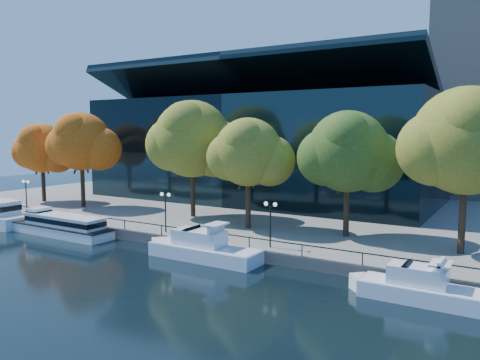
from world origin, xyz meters
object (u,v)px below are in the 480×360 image
Objects in this scene: tree_5 at (468,143)px; lamp_1 at (165,203)px; tree_1 at (82,143)px; lamp_0 at (26,189)px; lamp_2 at (270,214)px; tree_2 at (193,141)px; tree_4 at (349,153)px; tour_boat at (60,224)px; cruiser_near at (200,247)px; tree_0 at (42,149)px; tree_3 at (249,154)px; cruiser_far at (418,287)px.

lamp_1 is at bearing -166.57° from tree_5.
tree_1 is 0.92× the size of tree_5.
lamp_0 is 1.00× the size of lamp_2.
tree_4 is at bearing -2.17° from tree_2.
cruiser_near is (18.60, 0.18, -0.11)m from tour_boat.
cruiser_near is 37.63m from tree_0.
tree_3 is at bearing 44.03° from lamp_1.
tour_boat is 11.84m from lamp_0.
lamp_2 is at bearing 8.42° from tour_boat.
lamp_0 is (-47.90, 4.13, 3.03)m from cruiser_far.
tour_boat is 24.22m from lamp_2.
tree_3 is 2.88× the size of lamp_0.
tree_2 reaches higher than lamp_2.
tree_0 is at bearing 170.47° from lamp_2.
lamp_2 is (34.74, 0.00, 0.00)m from lamp_0.
tour_boat is 17.46m from tree_2.
tree_3 is (26.06, -0.40, -0.77)m from tree_1.
tree_0 reaches higher than cruiser_near.
tree_2 reaches higher than tree_3.
tree_3 is (9.03, -2.38, -1.21)m from tree_2.
tree_5 is 50.30m from lamp_0.
tree_0 reaches higher than lamp_2.
tree_3 reaches higher than cruiser_far.
cruiser_near is 2.85× the size of lamp_1.
tree_1 is 17.15m from tree_2.
lamp_1 is 11.92m from lamp_2.
tree_2 is (17.03, 1.98, 0.44)m from tree_1.
tree_5 is at bearing -0.47° from tree_0.
tree_1 is at bearing 179.92° from tree_5.
tree_4 is at bearing 48.99° from cruiser_near.
lamp_0 is at bearing 162.17° from tour_boat.
tree_2 is at bearing 150.24° from lamp_2.
tree_2 is 22.57m from lamp_0.
lamp_2 is at bearing -29.76° from tree_2.
tree_2 reaches higher than lamp_1.
tree_1 is 46.51m from tree_5.
cruiser_near is 17.62m from tree_2.
tree_3 is at bearing -179.06° from tree_5.
tree_5 reaches higher than lamp_1.
tree_0 is 0.89× the size of tree_1.
cruiser_far is 0.67× the size of tree_2.
cruiser_near is at bearing -6.45° from lamp_0.
tour_boat is at bearing -51.41° from tree_1.
tree_4 is at bearing 1.98° from tree_1.
lamp_1 is (-6.72, 3.34, 2.95)m from cruiser_near.
tree_1 is (-7.95, 9.96, 8.49)m from tour_boat.
cruiser_far is at bearing -11.51° from tree_0.
tree_5 is (38.56, 9.89, 9.08)m from tour_boat.
tree_2 is at bearing 155.76° from cruiser_far.
tree_4 is (10.08, 1.66, 0.21)m from tree_3.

